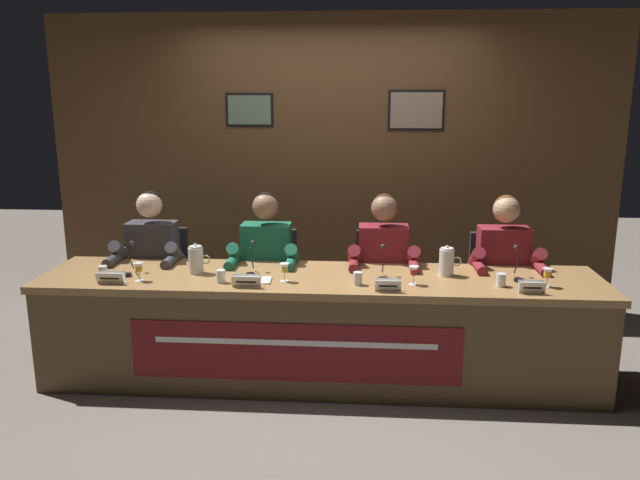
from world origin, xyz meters
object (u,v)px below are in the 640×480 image
panelist_far_left (150,261)px  nameplate_far_right (532,287)px  water_cup_far_left (103,273)px  microphone_center_left (251,264)px  chair_center_right (382,293)px  water_cup_center_right (358,279)px  microphone_far_right (518,269)px  nameplate_center_right (388,285)px  water_pitcher_left_side (196,260)px  document_stack_center_left (255,280)px  microphone_far_left (129,264)px  water_cup_center_left (221,277)px  water_pitcher_right_side (447,262)px  juice_glass_far_left (139,268)px  juice_glass_center_left (284,269)px  chair_far_left (161,288)px  microphone_center_right (383,268)px  conference_table (318,313)px  juice_glass_far_right (547,274)px  water_cup_far_right (501,281)px  panelist_center_right (383,265)px  nameplate_center_left (247,281)px  chair_far_right (496,295)px  juice_glass_center_right (414,272)px  chair_center_left (270,290)px  panelist_center_left (265,263)px  panelist_far_right (504,268)px  nameplate_far_left (111,278)px

panelist_far_left → nameplate_far_right: (2.63, -0.65, 0.06)m
water_cup_far_left → microphone_center_left: bearing=9.8°
chair_center_right → water_cup_center_right: bearing=-103.3°
microphone_far_right → nameplate_center_right: bearing=-160.0°
water_pitcher_left_side → document_stack_center_left: (0.43, -0.16, -0.09)m
microphone_far_right → water_pitcher_left_side: size_ratio=1.03×
microphone_far_left → water_cup_center_left: bearing=-11.7°
nameplate_far_right → water_pitcher_right_side: water_pitcher_right_side is taller
juice_glass_far_left → juice_glass_center_left: (0.95, 0.05, 0.00)m
chair_far_left → microphone_far_right: bearing=-12.1°
juice_glass_far_left → microphone_center_right: microphone_center_right is taller
microphone_center_right → water_pitcher_left_side: microphone_center_right is taller
conference_table → juice_glass_far_right: bearing=-1.0°
juice_glass_far_left → water_cup_far_right: (2.34, 0.05, -0.05)m
panelist_center_right → nameplate_center_left: bearing=-143.5°
panelist_far_left → chair_far_right: panelist_far_left is taller
juice_glass_center_right → water_pitcher_left_side: size_ratio=0.59×
chair_center_left → water_cup_far_left: bearing=-144.0°
conference_table → panelist_center_left: (-0.43, 0.49, 0.21)m
microphone_center_left → juice_glass_far_right: bearing=-4.5°
panelist_far_right → chair_center_right: bearing=167.1°
juice_glass_center_left → nameplate_far_right: juice_glass_center_left is taller
nameplate_center_left → juice_glass_far_right: bearing=4.2°
chair_far_left → panelist_center_left: size_ratio=0.73×
panelist_center_right → water_cup_far_left: bearing=-164.2°
nameplate_far_left → microphone_far_right: bearing=6.0°
conference_table → nameplate_far_left: size_ratio=20.89×
microphone_center_right → water_pitcher_left_side: bearing=178.4°
juice_glass_center_left → microphone_far_right: (1.53, 0.16, -0.01)m
chair_far_left → chair_center_left: (0.87, 0.00, 0.00)m
chair_far_right → document_stack_center_left: bearing=-157.2°
water_cup_center_left → chair_center_right: chair_center_right is taller
water_pitcher_left_side → water_pitcher_right_side: size_ratio=1.00×
panelist_far_left → chair_far_left: bearing=90.0°
chair_far_left → microphone_center_left: size_ratio=4.17×
juice_glass_far_right → microphone_center_right: bearing=173.9°
juice_glass_center_right → microphone_far_right: microphone_far_right is taller
water_cup_far_left → juice_glass_center_right: 2.05m
juice_glass_center_right → microphone_center_right: (-0.19, 0.12, -0.01)m
water_cup_far_right → nameplate_far_right: bearing=-38.6°
chair_center_left → document_stack_center_left: bearing=-88.8°
juice_glass_center_left → panelist_far_left: bearing=154.4°
chair_far_left → water_pitcher_left_side: bearing=-51.2°
juice_glass_center_left → chair_center_right: bearing=47.5°
water_pitcher_right_side → microphone_center_left: bearing=-177.1°
chair_far_left → water_cup_center_left: bearing=-48.9°
water_pitcher_left_side → panelist_far_left: bearing=141.1°
chair_center_right → chair_far_left: bearing=180.0°
panelist_center_right → microphone_center_right: size_ratio=5.69×
chair_far_left → panelist_center_left: (0.87, -0.20, 0.28)m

